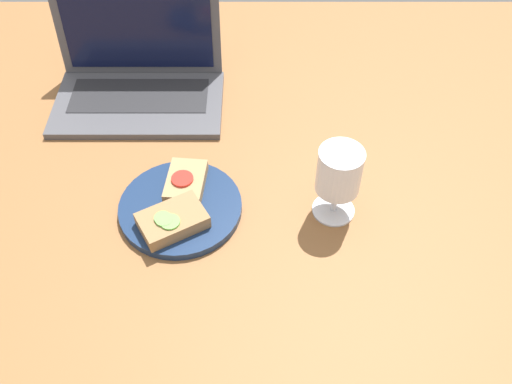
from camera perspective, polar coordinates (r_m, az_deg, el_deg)
wooden_table at (r=103.87cm, az=-1.33°, el=-2.08°), size 140.00×140.00×3.00cm
plate at (r=102.58cm, az=-7.66°, el=-1.57°), size 21.95×21.95×1.50cm
sandwich_with_tomato at (r=104.00cm, az=-7.15°, el=1.02°), size 7.60×10.34×2.69cm
sandwich_with_cucumber at (r=98.20cm, az=-8.48°, el=-2.84°), size 13.25×11.84×2.99cm
wine_glass at (r=96.04cm, az=8.19°, el=1.80°), size 7.66×7.66×14.49cm
laptop at (r=125.16cm, az=-11.79°, el=11.19°), size 35.27×22.99×21.66cm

